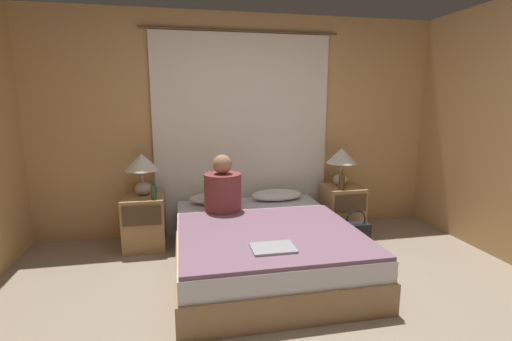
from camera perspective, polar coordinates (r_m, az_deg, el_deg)
The scene contains 16 objects.
ground_plane at distance 2.77m, azimuth 5.84°, elevation -23.07°, with size 16.00×16.00×0.00m, color gray.
wall_back at distance 4.36m, azimuth -2.17°, elevation 6.90°, with size 4.77×0.06×2.50m.
curtain_panel at distance 4.30m, azimuth -2.03°, elevation 5.52°, with size 2.22×0.03×2.31m.
bed at distance 3.52m, azimuth 1.00°, elevation -11.54°, with size 1.58×1.99×0.42m.
nightstand_left at distance 4.11m, azimuth -16.78°, elevation -7.57°, with size 0.42×0.46×0.56m.
nightstand_right at distance 4.49m, azimuth 13.04°, elevation -5.87°, with size 0.42×0.46×0.56m.
lamp_left at distance 4.04m, azimuth -17.14°, elevation 0.61°, with size 0.36×0.36×0.44m.
lamp_right at distance 4.41m, azimuth 13.02°, elevation 1.64°, with size 0.36×0.36×0.44m.
pillow_left at distance 4.13m, azimuth -6.15°, elevation -4.23°, with size 0.59×0.31×0.12m.
pillow_right at distance 4.25m, azimuth 3.22°, elevation -3.76°, with size 0.59×0.31×0.12m.
blanket_on_bed at distance 3.18m, azimuth 2.16°, elevation -9.67°, with size 1.52×1.36×0.03m.
person_left_in_bed at distance 3.74m, azimuth -5.13°, elevation -3.04°, with size 0.37×0.37×0.60m.
beer_bottle_on_left_stand at distance 3.88m, azimuth -15.46°, elevation -3.09°, with size 0.06×0.06×0.21m.
beer_bottle_on_right_stand at distance 4.25m, azimuth 13.04°, elevation -1.70°, with size 0.07×0.07×0.23m.
laptop_on_bed at distance 2.82m, azimuth 2.63°, elevation -11.81°, with size 0.32×0.24×0.02m.
handbag_on_floor at distance 4.17m, azimuth 15.01°, elevation -9.32°, with size 0.30×0.14×0.40m.
Camera 1 is at (-0.72, -2.19, 1.54)m, focal length 26.00 mm.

